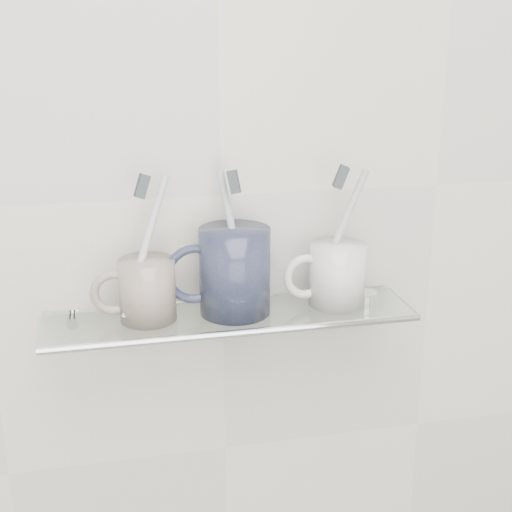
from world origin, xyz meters
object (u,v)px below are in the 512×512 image
object	(u,v)px
mug_center	(235,271)
mug_right	(337,274)
mug_left	(147,290)
shelf_glass	(230,317)

from	to	relation	value
mug_center	mug_right	distance (m)	0.15
mug_left	mug_right	size ratio (longest dim) A/B	0.95
shelf_glass	mug_right	xyz separation A→B (m)	(0.15, 0.00, 0.05)
shelf_glass	mug_left	distance (m)	0.12
mug_left	mug_center	xyz separation A→B (m)	(0.12, 0.00, 0.02)
shelf_glass	mug_right	size ratio (longest dim) A/B	5.70
mug_left	mug_center	bearing A→B (deg)	5.52
shelf_glass	mug_center	bearing A→B (deg)	33.02
mug_right	mug_center	bearing A→B (deg)	-179.27
mug_left	mug_center	distance (m)	0.12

